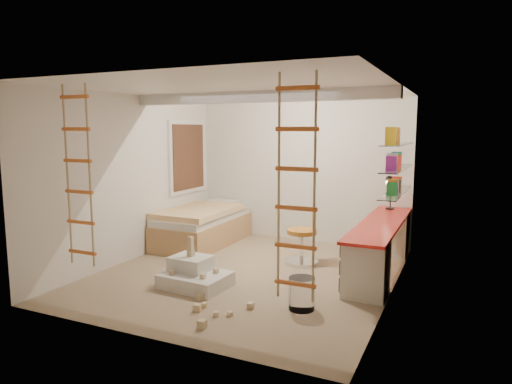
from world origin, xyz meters
The scene contains 15 objects.
floor centered at (0.00, 0.00, 0.00)m, with size 4.50×4.50×0.00m, color #9B8864.
ceiling_beam centered at (0.00, 0.30, 2.52)m, with size 4.00×0.18×0.16m, color white.
window_frame centered at (-1.97, 1.50, 1.55)m, with size 0.06×1.15×1.35m, color white.
window_blind centered at (-1.93, 1.50, 1.55)m, with size 0.02×1.00×1.20m, color #4C2D1E.
rope_ladder_left centered at (-1.35, -1.75, 1.52)m, with size 0.41×0.04×2.13m, color orange, non-canonical shape.
rope_ladder_right centered at (1.35, -1.75, 1.52)m, with size 0.41×0.04×2.13m, color #CA5722, non-canonical shape.
waste_bin centered at (1.14, -0.92, 0.19)m, with size 0.30×0.30×0.38m, color white.
desk centered at (1.72, 0.86, 0.40)m, with size 0.56×2.80×0.75m.
shelves centered at (1.87, 1.13, 1.50)m, with size 0.25×1.80×0.71m.
bed centered at (-1.48, 1.23, 0.33)m, with size 1.02×2.00×0.69m.
task_lamp centered at (1.67, 1.82, 1.14)m, with size 0.14×0.36×0.57m.
swivel_chair centered at (0.57, 0.80, 0.32)m, with size 0.66×0.66×0.87m.
play_platform centered at (-0.42, -0.75, 0.15)m, with size 0.88×0.71×0.37m.
toy_blocks centered at (-0.05, -1.11, 0.20)m, with size 1.28×1.23×0.64m.
books centered at (1.87, 1.13, 1.60)m, with size 0.14×0.58×0.92m.
Camera 1 is at (2.75, -5.71, 2.06)m, focal length 32.00 mm.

